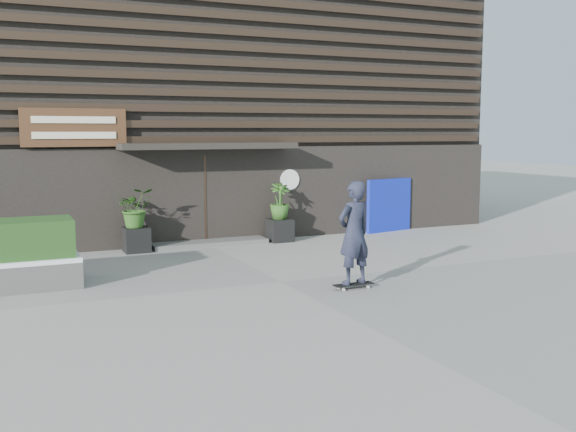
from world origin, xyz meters
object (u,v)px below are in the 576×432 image
planter_pot_left (136,240)px  skateboarder (354,233)px  planter_pot_right (280,230)px  blue_tarp (389,205)px

planter_pot_left → skateboarder: 6.25m
skateboarder → planter_pot_left: bearing=118.0°
planter_pot_right → blue_tarp: (3.61, 0.30, 0.47)m
planter_pot_left → skateboarder: size_ratio=0.30×
blue_tarp → skateboarder: skateboarder is taller
planter_pot_left → planter_pot_right: bearing=0.0°
planter_pot_right → blue_tarp: bearing=4.8°
planter_pot_right → skateboarder: (-0.89, -5.48, 0.75)m
blue_tarp → planter_pot_left: bearing=170.7°
blue_tarp → skateboarder: size_ratio=0.81×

